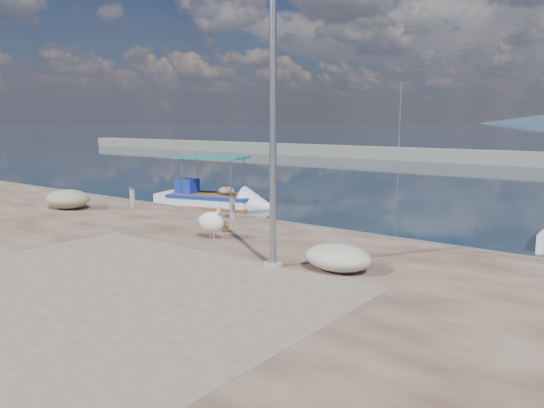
% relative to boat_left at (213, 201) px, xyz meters
% --- Properties ---
extents(ground, '(1400.00, 1400.00, 0.00)m').
position_rel_boat_left_xyz_m(ground, '(6.80, -8.23, -0.21)').
color(ground, '#162635').
rests_on(ground, ground).
extents(quay_patch, '(9.00, 7.00, 0.01)m').
position_rel_boat_left_xyz_m(quay_patch, '(7.80, -11.23, 0.30)').
color(quay_patch, gray).
rests_on(quay_patch, quay).
extents(breakwater, '(120.00, 2.20, 7.50)m').
position_rel_boat_left_xyz_m(breakwater, '(6.80, 31.77, 0.40)').
color(breakwater, gray).
rests_on(breakwater, ground).
extents(boat_left, '(5.77, 3.21, 2.64)m').
position_rel_boat_left_xyz_m(boat_left, '(0.00, 0.00, 0.00)').
color(boat_left, white).
rests_on(boat_left, ground).
extents(pelican, '(1.11, 0.54, 1.08)m').
position_rel_boat_left_xyz_m(pelican, '(6.28, -6.56, 0.80)').
color(pelican, tan).
rests_on(pelican, quay).
extents(lamp_post, '(0.44, 0.96, 7.00)m').
position_rel_boat_left_xyz_m(lamp_post, '(9.42, -7.79, 3.59)').
color(lamp_post, gray).
rests_on(lamp_post, quay).
extents(bollard_near, '(0.26, 0.26, 0.79)m').
position_rel_boat_left_xyz_m(bollard_near, '(4.59, -3.79, 0.72)').
color(bollard_near, gray).
rests_on(bollard_near, quay).
extents(bollard_far, '(0.25, 0.25, 0.77)m').
position_rel_boat_left_xyz_m(bollard_far, '(-0.26, -4.27, 0.71)').
color(bollard_far, gray).
rests_on(bollard_far, quay).
extents(potted_plant, '(0.46, 0.43, 0.41)m').
position_rel_boat_left_xyz_m(potted_plant, '(5.91, -5.61, 0.50)').
color(potted_plant, '#33722D').
rests_on(potted_plant, quay).
extents(net_pile_d, '(1.59, 1.19, 0.60)m').
position_rel_boat_left_xyz_m(net_pile_d, '(10.78, -7.15, 0.59)').
color(net_pile_d, beige).
rests_on(net_pile_d, quay).
extents(net_pile_b, '(1.88, 1.46, 0.73)m').
position_rel_boat_left_xyz_m(net_pile_b, '(-1.86, -6.08, 0.66)').
color(net_pile_b, '#C3BA90').
rests_on(net_pile_b, quay).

